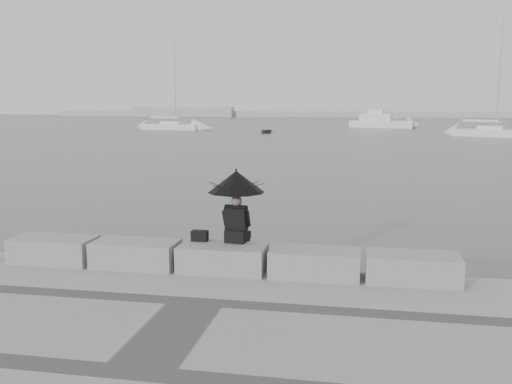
% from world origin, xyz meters
% --- Properties ---
extents(ground, '(360.00, 360.00, 0.00)m').
position_xyz_m(ground, '(0.00, 0.00, 0.00)').
color(ground, '#4B4E51').
rests_on(ground, ground).
extents(stone_block_far_left, '(1.60, 0.80, 0.50)m').
position_xyz_m(stone_block_far_left, '(-3.40, -0.45, 0.75)').
color(stone_block_far_left, slate).
rests_on(stone_block_far_left, promenade).
extents(stone_block_left, '(1.60, 0.80, 0.50)m').
position_xyz_m(stone_block_left, '(-1.70, -0.45, 0.75)').
color(stone_block_left, slate).
rests_on(stone_block_left, promenade).
extents(stone_block_centre, '(1.60, 0.80, 0.50)m').
position_xyz_m(stone_block_centre, '(0.00, -0.45, 0.75)').
color(stone_block_centre, slate).
rests_on(stone_block_centre, promenade).
extents(stone_block_right, '(1.60, 0.80, 0.50)m').
position_xyz_m(stone_block_right, '(1.70, -0.45, 0.75)').
color(stone_block_right, slate).
rests_on(stone_block_right, promenade).
extents(stone_block_far_right, '(1.60, 0.80, 0.50)m').
position_xyz_m(stone_block_far_right, '(3.40, -0.45, 0.75)').
color(stone_block_far_right, slate).
rests_on(stone_block_far_right, promenade).
extents(seated_person, '(1.07, 1.07, 1.39)m').
position_xyz_m(seated_person, '(0.19, -0.14, 1.98)').
color(seated_person, black).
rests_on(seated_person, stone_block_centre).
extents(bag, '(0.31, 0.18, 0.20)m').
position_xyz_m(bag, '(-0.51, -0.19, 1.10)').
color(bag, black).
rests_on(bag, stone_block_centre).
extents(distant_landmass, '(180.00, 8.00, 2.80)m').
position_xyz_m(distant_landmass, '(-8.14, 154.51, 0.90)').
color(distant_landmass, '#A5A8AB').
rests_on(distant_landmass, ground).
extents(sailboat_left, '(9.28, 4.48, 12.90)m').
position_xyz_m(sailboat_left, '(-24.34, 67.47, 0.51)').
color(sailboat_left, white).
rests_on(sailboat_left, ground).
extents(sailboat_right, '(8.22, 5.59, 12.90)m').
position_xyz_m(sailboat_right, '(16.51, 57.47, 0.52)').
color(sailboat_right, white).
rests_on(sailboat_right, ground).
extents(motor_cruiser, '(9.92, 4.75, 4.50)m').
position_xyz_m(motor_cruiser, '(5.16, 79.94, 0.89)').
color(motor_cruiser, white).
rests_on(motor_cruiser, ground).
extents(dinghy, '(3.15, 1.47, 0.52)m').
position_xyz_m(dinghy, '(-9.71, 61.08, 0.26)').
color(dinghy, slate).
rests_on(dinghy, ground).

